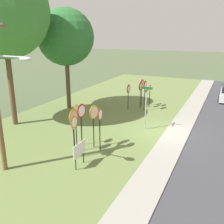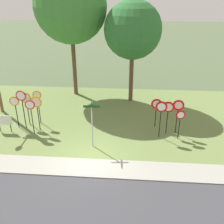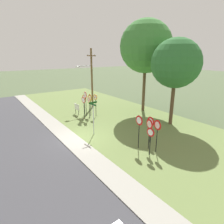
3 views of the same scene
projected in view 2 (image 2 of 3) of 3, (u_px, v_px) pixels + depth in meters
name	position (u px, v px, depth m)	size (l,w,h in m)	color
ground_plane	(90.00, 159.00, 14.62)	(160.00, 160.00, 0.00)	#4C5B3D
sidewalk_strip	(88.00, 168.00, 13.89)	(44.00, 1.60, 0.06)	#99968C
grass_median	(102.00, 114.00, 20.02)	(44.00, 12.00, 0.04)	olive
stop_sign_near_left	(26.00, 102.00, 17.64)	(0.79, 0.10, 2.49)	black
stop_sign_near_right	(37.00, 106.00, 16.91)	(0.79, 0.13, 2.54)	black
stop_sign_far_left	(22.00, 101.00, 17.03)	(0.74, 0.11, 2.86)	black
stop_sign_far_center	(38.00, 100.00, 17.85)	(0.61, 0.13, 2.55)	black
stop_sign_far_right	(31.00, 110.00, 16.50)	(0.65, 0.13, 2.47)	black
stop_sign_center_tall	(15.00, 106.00, 17.32)	(0.67, 0.12, 2.36)	black
yield_sign_near_left	(156.00, 106.00, 17.39)	(0.76, 0.11, 2.18)	black
yield_sign_near_right	(161.00, 111.00, 15.97)	(0.75, 0.11, 2.60)	black
yield_sign_far_left	(168.00, 110.00, 16.50)	(0.76, 0.17, 2.37)	black
yield_sign_far_right	(180.00, 118.00, 16.00)	(0.65, 0.12, 2.06)	black
yield_sign_center	(178.00, 109.00, 16.52)	(0.75, 0.14, 2.46)	black
street_name_post	(92.00, 121.00, 15.07)	(0.96, 0.81, 2.98)	#9EA0A8
notice_board	(4.00, 121.00, 17.14)	(1.10, 0.07, 1.25)	black
oak_tree_left	(70.00, 7.00, 20.79)	(6.11, 6.11, 10.77)	brown
oak_tree_right	(133.00, 30.00, 20.07)	(4.67, 4.67, 8.38)	brown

